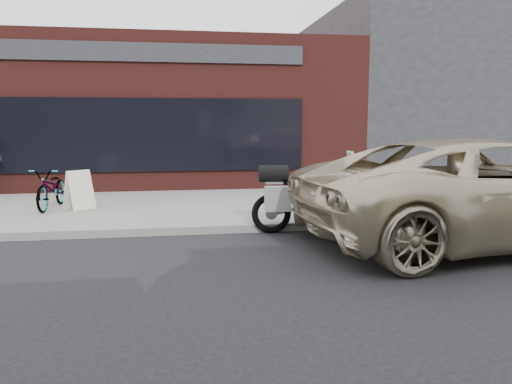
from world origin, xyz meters
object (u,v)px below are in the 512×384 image
at_px(bicycle_front, 52,188).
at_px(sandwich_sign, 79,190).
at_px(motorcycle, 307,198).
at_px(minivan, 486,191).

bearing_deg(bicycle_front, sandwich_sign, -12.25).
xyz_separation_m(motorcycle, sandwich_sign, (-4.52, 2.40, -0.08)).
distance_m(motorcycle, sandwich_sign, 5.12).
xyz_separation_m(minivan, bicycle_front, (-7.88, 3.89, -0.29)).
bearing_deg(minivan, motorcycle, 59.07).
distance_m(motorcycle, minivan, 3.05).
relative_size(motorcycle, sandwich_sign, 2.81).
bearing_deg(bicycle_front, motorcycle, -20.99).
xyz_separation_m(bicycle_front, sandwich_sign, (0.60, -0.20, -0.02)).
xyz_separation_m(minivan, sandwich_sign, (-7.28, 3.69, -0.31)).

